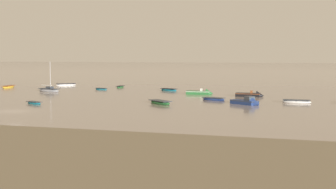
% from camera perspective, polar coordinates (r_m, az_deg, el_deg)
% --- Properties ---
extents(ground_plane, '(800.00, 800.00, 0.00)m').
position_cam_1_polar(ground_plane, '(66.14, -17.57, -1.88)').
color(ground_plane, gray).
extents(sailboat_moored_0, '(5.78, 3.50, 6.19)m').
position_cam_1_polar(sailboat_moored_0, '(99.98, -13.61, 0.48)').
color(sailboat_moored_0, gray).
rests_on(sailboat_moored_0, ground).
extents(rowboat_moored_0, '(4.20, 2.54, 0.63)m').
position_cam_1_polar(rowboat_moored_0, '(78.97, 5.29, -0.54)').
color(rowboat_moored_0, navy).
rests_on(rowboat_moored_0, ground).
extents(rowboat_moored_1, '(4.57, 4.20, 0.73)m').
position_cam_1_polar(rowboat_moored_1, '(72.68, -0.91, -0.94)').
color(rowboat_moored_1, '#23602D').
rests_on(rowboat_moored_1, ground).
extents(rowboat_moored_2, '(4.21, 2.99, 0.63)m').
position_cam_1_polar(rowboat_moored_2, '(99.51, 0.10, 0.54)').
color(rowboat_moored_2, '#197084').
rests_on(rowboat_moored_2, ground).
extents(rowboat_moored_3, '(4.56, 4.44, 0.75)m').
position_cam_1_polar(rowboat_moored_3, '(118.22, -11.71, 1.10)').
color(rowboat_moored_3, white).
rests_on(rowboat_moored_3, ground).
extents(rowboat_moored_4, '(4.39, 1.70, 0.68)m').
position_cam_1_polar(rowboat_moored_4, '(76.65, 14.64, -0.81)').
color(rowboat_moored_4, white).
rests_on(rowboat_moored_4, ground).
extents(rowboat_moored_5, '(3.35, 2.47, 0.51)m').
position_cam_1_polar(rowboat_moored_5, '(75.34, -15.21, -0.95)').
color(rowboat_moored_5, '#197084').
rests_on(rowboat_moored_5, ground).
extents(rowboat_moored_6, '(1.29, 3.32, 0.52)m').
position_cam_1_polar(rowboat_moored_6, '(110.05, -5.55, 0.89)').
color(rowboat_moored_6, '#23602D').
rests_on(rowboat_moored_6, ground).
extents(motorboat_moored_2, '(5.01, 4.07, 1.85)m').
position_cam_1_polar(motorboat_moored_2, '(72.59, 9.26, -0.95)').
color(motorboat_moored_2, navy).
rests_on(motorboat_moored_2, ground).
extents(rowboat_moored_8, '(3.06, 1.73, 0.46)m').
position_cam_1_polar(rowboat_moored_8, '(103.62, -7.73, 0.63)').
color(rowboat_moored_8, '#197084').
rests_on(rowboat_moored_8, ground).
extents(rowboat_moored_9, '(2.01, 4.50, 0.69)m').
position_cam_1_polar(rowboat_moored_9, '(114.27, -17.98, 0.85)').
color(rowboat_moored_9, gold).
rests_on(rowboat_moored_9, ground).
extents(motorboat_moored_3, '(4.96, 1.88, 1.67)m').
position_cam_1_polar(motorboat_moored_3, '(86.66, 9.70, -0.09)').
color(motorboat_moored_3, black).
rests_on(motorboat_moored_3, ground).
extents(motorboat_moored_4, '(5.05, 2.08, 1.68)m').
position_cam_1_polar(motorboat_moored_4, '(90.60, 3.94, 0.17)').
color(motorboat_moored_4, '#23602D').
rests_on(motorboat_moored_4, ground).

